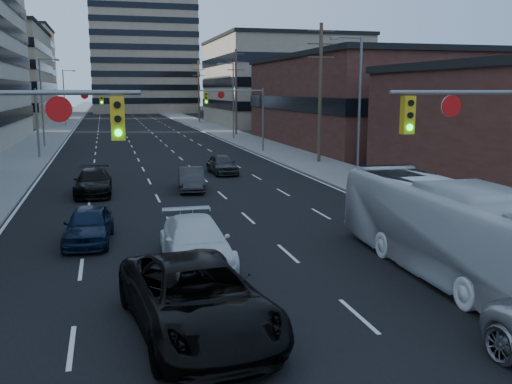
{
  "coord_description": "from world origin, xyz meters",
  "views": [
    {
      "loc": [
        -4.42,
        -6.99,
        5.87
      ],
      "look_at": [
        0.8,
        12.76,
        2.2
      ],
      "focal_mm": 40.0,
      "sensor_mm": 36.0,
      "label": 1
    }
  ],
  "objects_px": {
    "black_pickup": "(197,298)",
    "sedan_blue": "(89,225)",
    "white_van": "(196,242)",
    "transit_bus": "(448,228)"
  },
  "relations": [
    {
      "from": "black_pickup",
      "to": "sedan_blue",
      "type": "height_order",
      "value": "black_pickup"
    },
    {
      "from": "black_pickup",
      "to": "sedan_blue",
      "type": "relative_size",
      "value": 1.52
    },
    {
      "from": "black_pickup",
      "to": "sedan_blue",
      "type": "xyz_separation_m",
      "value": [
        -2.74,
        9.35,
        -0.17
      ]
    },
    {
      "from": "black_pickup",
      "to": "sedan_blue",
      "type": "bearing_deg",
      "value": 99.5
    },
    {
      "from": "sedan_blue",
      "to": "white_van",
      "type": "bearing_deg",
      "value": -41.17
    },
    {
      "from": "white_van",
      "to": "sedan_blue",
      "type": "bearing_deg",
      "value": 134.38
    },
    {
      "from": "white_van",
      "to": "transit_bus",
      "type": "bearing_deg",
      "value": -22.01
    },
    {
      "from": "white_van",
      "to": "transit_bus",
      "type": "relative_size",
      "value": 0.48
    },
    {
      "from": "white_van",
      "to": "sedan_blue",
      "type": "distance_m",
      "value": 5.2
    },
    {
      "from": "black_pickup",
      "to": "transit_bus",
      "type": "distance_m",
      "value": 8.83
    }
  ]
}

